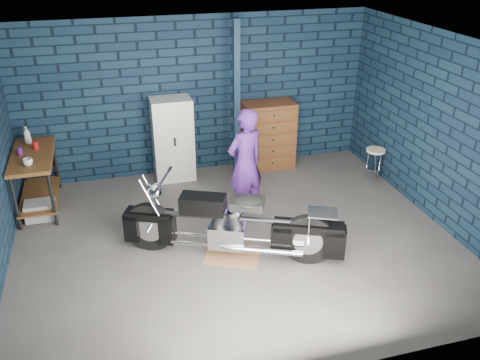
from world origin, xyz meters
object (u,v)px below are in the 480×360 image
object	(u,v)px
storage_bin	(40,210)
workbench	(37,181)
tool_chest	(269,136)
locker	(173,139)
motorcycle	(232,220)
person	(245,163)
shop_stool	(374,165)

from	to	relation	value
storage_bin	workbench	bearing A→B (deg)	93.19
tool_chest	storage_bin	bearing A→B (deg)	-167.78
workbench	tool_chest	world-z (taller)	tool_chest
workbench	locker	world-z (taller)	locker
motorcycle	person	size ratio (longest dim) A/B	1.48
workbench	person	xyz separation A→B (m)	(3.02, -1.04, 0.38)
locker	motorcycle	bearing A→B (deg)	-82.00
motorcycle	storage_bin	world-z (taller)	motorcycle
workbench	shop_stool	world-z (taller)	workbench
locker	tool_chest	world-z (taller)	locker
motorcycle	locker	xyz separation A→B (m)	(-0.36, 2.56, 0.17)
person	tool_chest	distance (m)	1.77
shop_stool	storage_bin	bearing A→B (deg)	177.90
person	tool_chest	world-z (taller)	person
storage_bin	tool_chest	xyz separation A→B (m)	(3.88, 0.84, 0.47)
motorcycle	storage_bin	xyz separation A→B (m)	(-2.52, 1.72, -0.41)
storage_bin	tool_chest	bearing A→B (deg)	12.22
workbench	person	size ratio (longest dim) A/B	0.84
storage_bin	tool_chest	distance (m)	3.99
person	shop_stool	distance (m)	2.55
storage_bin	person	bearing A→B (deg)	-12.80
storage_bin	shop_stool	distance (m)	5.45
workbench	person	world-z (taller)	person
motorcycle	locker	world-z (taller)	locker
locker	tool_chest	bearing A→B (deg)	0.00
shop_stool	person	bearing A→B (deg)	-168.82
storage_bin	tool_chest	size ratio (longest dim) A/B	0.36
locker	shop_stool	distance (m)	3.46
motorcycle	locker	bearing A→B (deg)	122.08
person	shop_stool	xyz separation A→B (m)	(2.44, 0.48, -0.54)
person	shop_stool	size ratio (longest dim) A/B	2.86
workbench	storage_bin	size ratio (longest dim) A/B	3.22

